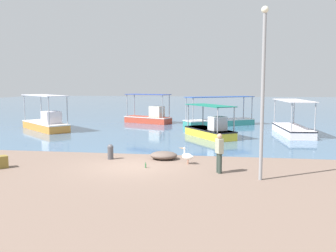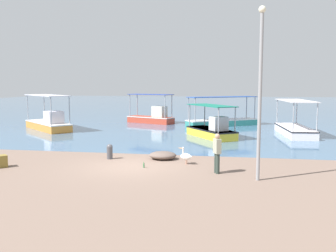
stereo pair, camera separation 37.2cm
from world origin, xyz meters
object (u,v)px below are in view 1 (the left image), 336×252
fisherman_standing (219,152)px  net_pile (164,155)px  lamp_post (263,85)px  mooring_bollard (110,151)px  fishing_boat_center (150,116)px  pelican (187,156)px  fishing_boat_near_right (211,130)px  fishing_boat_outer (292,128)px  fishing_boat_far_right (219,120)px  glass_bottle (146,165)px  fishing_boat_near_left (46,123)px

fisherman_standing → net_pile: fisherman_standing is taller
lamp_post → mooring_bollard: lamp_post is taller
fishing_boat_center → mooring_bollard: fishing_boat_center is taller
pelican → net_pile: pelican is taller
fishing_boat_near_right → lamp_post: bearing=-78.0°
fishing_boat_center → pelican: (5.41, -17.64, -0.26)m
fishing_boat_near_right → net_pile: bearing=-104.3°
fishing_boat_outer → pelican: (-6.66, -11.27, -0.12)m
fishing_boat_far_right → net_pile: size_ratio=4.68×
fishing_boat_outer → fisherman_standing: fishing_boat_outer is taller
fishing_boat_near_right → fishing_boat_center: bearing=125.1°
pelican → glass_bottle: 2.09m
fishing_boat_center → fishing_boat_near_left: size_ratio=0.87×
pelican → glass_bottle: size_ratio=2.96×
pelican → fishing_boat_near_left: bearing=138.9°
fishing_boat_near_right → mooring_bollard: size_ratio=6.29×
fishing_boat_center → lamp_post: bearing=-67.0°
fishing_boat_far_right → mooring_bollard: bearing=-108.0°
fishing_boat_near_right → mooring_bollard: (-4.66, -8.32, -0.16)m
fishing_boat_center → fishing_boat_far_right: bearing=-10.7°
fishing_boat_far_right → pelican: size_ratio=8.00×
fisherman_standing → fishing_boat_outer: bearing=68.1°
fishing_boat_center → fisherman_standing: 20.42m
pelican → lamp_post: (3.14, -2.45, 3.32)m
net_pile → lamp_post: bearing=-37.7°
fisherman_standing → glass_bottle: fisherman_standing is taller
lamp_post → glass_bottle: bearing=164.3°
fishing_boat_outer → net_pile: size_ratio=4.43×
fishing_boat_near_right → fisherman_standing: size_ratio=2.81×
mooring_bollard → glass_bottle: bearing=-37.3°
fishing_boat_outer → fishing_boat_center: fishing_boat_center is taller
fishing_boat_near_left → mooring_bollard: (8.66, -10.42, -0.23)m
fishing_boat_outer → glass_bottle: fishing_boat_outer is taller
fishing_boat_center → lamp_post: size_ratio=0.73×
fishing_boat_near_right → glass_bottle: bearing=-104.2°
pelican → glass_bottle: (-1.77, -1.07, -0.27)m
fishing_boat_near_left → mooring_bollard: bearing=-50.3°
net_pile → glass_bottle: (-0.49, -2.03, -0.09)m
fishing_boat_far_right → lamp_post: 19.21m
fishing_boat_near_right → fishing_boat_near_left: fishing_boat_near_left is taller
net_pile → glass_bottle: net_pile is taller
fishing_boat_near_right → fishing_boat_far_right: size_ratio=0.74×
fishing_boat_center → glass_bottle: size_ratio=17.93×
fishing_boat_center → fishing_boat_near_left: fishing_boat_near_left is taller
fishing_boat_outer → fishing_boat_center: (-12.07, 6.37, 0.15)m
fishing_boat_center → net_pile: bearing=-76.1°
fishing_boat_near_right → fisherman_standing: (0.77, -10.45, 0.34)m
fishing_boat_near_left → net_pile: (11.30, -10.02, -0.43)m
mooring_bollard → fishing_boat_far_right: bearing=72.0°
pelican → mooring_bollard: 3.96m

